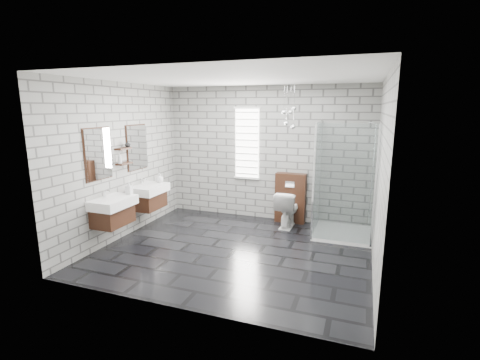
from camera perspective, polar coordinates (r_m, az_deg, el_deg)
The scene contains 20 objects.
floor at distance 5.78m, azimuth -0.85°, elevation -11.45°, with size 4.20×3.60×0.02m, color black.
ceiling at distance 5.33m, azimuth -0.94°, elevation 16.53°, with size 4.20×3.60×0.02m, color white.
wall_back at distance 7.09m, azimuth 4.30°, elevation 4.30°, with size 4.20×0.02×2.70m, color #999994.
wall_front at distance 3.78m, azimuth -10.62°, elevation -2.47°, with size 4.20×0.02×2.70m, color #999994.
wall_left at distance 6.43m, azimuth -18.78°, elevation 2.94°, with size 0.02×3.60×2.70m, color #999994.
wall_right at distance 5.05m, azimuth 22.10°, elevation 0.44°, with size 0.02×3.60×2.70m, color #999994.
vanity_left at distance 5.98m, azimuth -20.40°, elevation -3.63°, with size 0.47×0.70×1.57m.
vanity_right at distance 6.75m, azimuth -14.93°, elevation -1.57°, with size 0.47×0.70×1.57m.
shelf_lower at distance 6.35m, azimuth -18.48°, elevation 2.58°, with size 0.14×0.30×0.03m, color #391E11.
shelf_upper at distance 6.32m, azimuth -18.63°, elevation 4.91°, with size 0.14×0.30×0.03m, color #391E11.
window at distance 7.16m, azimuth 1.16°, elevation 6.02°, with size 0.56×0.05×1.48m.
cistern_panel at distance 7.02m, azimuth 8.28°, elevation -2.93°, with size 0.60×0.20×1.00m, color #391E11.
flush_plate at distance 6.85m, azimuth 8.18°, elevation -0.72°, with size 0.18×0.01×0.12m, color silver.
shower_enclosure at distance 6.41m, azimuth 15.71°, elevation -4.66°, with size 1.00×1.00×2.03m.
pendant_cluster at distance 6.47m, azimuth 8.14°, elevation 10.32°, with size 0.26×0.19×0.82m.
toilet at distance 6.81m, azimuth 7.78°, elevation -4.67°, with size 0.39×0.69×0.71m, color white.
soap_bottle_a at distance 6.10m, azimuth -17.76°, elevation -1.21°, with size 0.10×0.10×0.21m, color #B2B2B2.
soap_bottle_b at distance 6.90m, azimuth -13.04°, elevation 0.35°, with size 0.14×0.14×0.18m, color #B2B2B2.
soap_bottle_c at distance 6.24m, azimuth -19.14°, elevation 3.38°, with size 0.07×0.07×0.18m, color #B2B2B2.
vase at distance 6.39m, azimuth -17.96°, elevation 5.62°, with size 0.10×0.10×0.10m, color #B2B2B2.
Camera 1 is at (1.88, -4.97, 2.27)m, focal length 26.00 mm.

